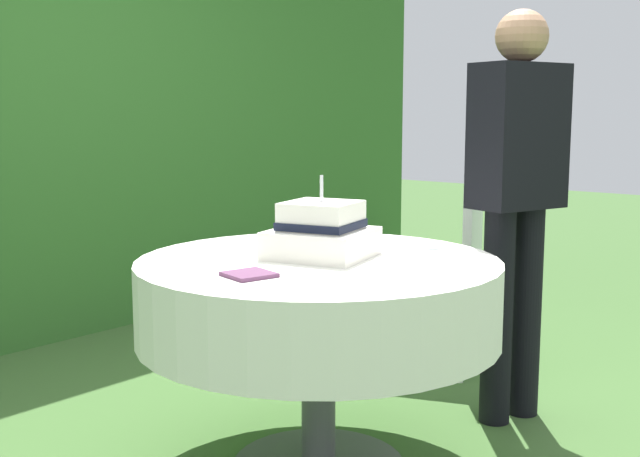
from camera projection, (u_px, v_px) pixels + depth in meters
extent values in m
cylinder|color=#4C4C51|center=(318.00, 370.00, 2.67)|extent=(0.12, 0.12, 0.70)
cylinder|color=brown|center=(318.00, 264.00, 2.62)|extent=(1.18, 1.18, 0.03)
cylinder|color=white|center=(318.00, 298.00, 2.64)|extent=(1.21, 1.21, 0.27)
cube|color=white|center=(322.00, 243.00, 2.65)|extent=(0.39, 0.39, 0.09)
cube|color=white|center=(322.00, 216.00, 2.64)|extent=(0.28, 0.28, 0.09)
cube|color=black|center=(322.00, 224.00, 2.64)|extent=(0.29, 0.29, 0.03)
sphere|color=#C6599E|center=(306.00, 217.00, 2.79)|extent=(0.08, 0.08, 0.08)
cylinder|color=silver|center=(322.00, 188.00, 2.62)|extent=(0.01, 0.01, 0.09)
cylinder|color=white|center=(298.00, 236.00, 3.07)|extent=(0.13, 0.13, 0.01)
cylinder|color=white|center=(428.00, 246.00, 2.84)|extent=(0.11, 0.11, 0.01)
cube|color=#603856|center=(249.00, 275.00, 2.34)|extent=(0.16, 0.16, 0.01)
cylinder|color=white|center=(406.00, 312.00, 3.96)|extent=(0.03, 0.03, 0.45)
cylinder|color=white|center=(392.00, 328.00, 3.66)|extent=(0.03, 0.03, 0.45)
cylinder|color=white|center=(470.00, 317.00, 3.86)|extent=(0.03, 0.03, 0.45)
cylinder|color=white|center=(461.00, 334.00, 3.56)|extent=(0.03, 0.03, 0.45)
cube|color=white|center=(433.00, 272.00, 3.72)|extent=(0.52, 0.52, 0.04)
cube|color=white|center=(473.00, 228.00, 3.63)|extent=(0.39, 0.19, 0.40)
cylinder|color=black|center=(526.00, 312.00, 3.16)|extent=(0.12, 0.12, 0.85)
cylinder|color=black|center=(497.00, 317.00, 3.08)|extent=(0.12, 0.12, 0.85)
cube|color=black|center=(518.00, 136.00, 3.02)|extent=(0.40, 0.30, 0.55)
sphere|color=#A87A5B|center=(522.00, 36.00, 2.96)|extent=(0.20, 0.20, 0.20)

